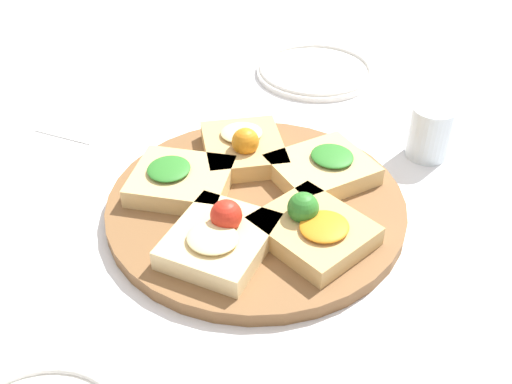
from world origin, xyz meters
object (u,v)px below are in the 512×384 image
Objects in this scene: serving_board at (256,205)px; napkin_stack at (85,118)px; water_glass at (430,132)px; plate_left at (316,70)px.

napkin_stack is at bearing -116.23° from serving_board.
serving_board is 0.30m from water_glass.
serving_board is at bearing -1.86° from plate_left.
serving_board reaches higher than napkin_stack.
water_glass is 0.65× the size of napkin_stack.
plate_left is 2.74× the size of water_glass.
plate_left is at bearing 126.13° from napkin_stack.
water_glass is (-0.20, 0.23, 0.03)m from serving_board.
napkin_stack is at bearing -53.87° from plate_left.
water_glass reaches higher than serving_board.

